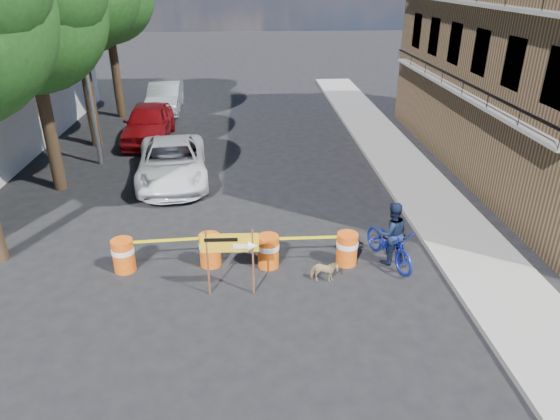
{
  "coord_description": "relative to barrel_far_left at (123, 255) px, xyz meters",
  "views": [
    {
      "loc": [
        0.07,
        -10.19,
        7.1
      ],
      "look_at": [
        0.86,
        1.93,
        1.3
      ],
      "focal_mm": 32.0,
      "sensor_mm": 36.0,
      "label": 1
    }
  ],
  "objects": [
    {
      "name": "pedestrian",
      "position": [
        7.04,
        -0.03,
        0.41
      ],
      "size": [
        0.95,
        0.79,
        1.76
      ],
      "primitive_type": "imported",
      "rotation": [
        0.0,
        0.0,
        3.3
      ],
      "color": "#101932",
      "rests_on": "ground"
    },
    {
      "name": "dog",
      "position": [
        5.15,
        -0.87,
        -0.17
      ],
      "size": [
        0.75,
        0.43,
        0.59
      ],
      "primitive_type": "imported",
      "rotation": [
        0.0,
        0.0,
        1.4
      ],
      "color": "tan",
      "rests_on": "ground"
    },
    {
      "name": "sidewalk_east",
      "position": [
        9.47,
        4.77,
        -0.4
      ],
      "size": [
        2.4,
        40.0,
        0.15
      ],
      "primitive_type": "cube",
      "color": "gray",
      "rests_on": "ground"
    },
    {
      "name": "detour_sign",
      "position": [
        2.99,
        -1.25,
        0.81
      ],
      "size": [
        1.36,
        0.26,
        1.75
      ],
      "rotation": [
        0.0,
        0.0,
        -0.02
      ],
      "color": "#592D19",
      "rests_on": "ground"
    },
    {
      "name": "barrel_far_left",
      "position": [
        0.0,
        0.0,
        0.0
      ],
      "size": [
        0.58,
        0.58,
        0.9
      ],
      "color": "#DB3E0C",
      "rests_on": "ground"
    },
    {
      "name": "sedan_red",
      "position": [
        -1.26,
        11.35,
        0.37
      ],
      "size": [
        2.07,
        4.98,
        1.68
      ],
      "primitive_type": "imported",
      "rotation": [
        0.0,
        0.0,
        0.02
      ],
      "color": "maroon",
      "rests_on": "ground"
    },
    {
      "name": "barrel_mid_left",
      "position": [
        2.23,
        0.13,
        0.0
      ],
      "size": [
        0.58,
        0.58,
        0.9
      ],
      "color": "#DB3E0C",
      "rests_on": "ground"
    },
    {
      "name": "streetlamp",
      "position": [
        -2.66,
        8.27,
        3.9
      ],
      "size": [
        1.25,
        0.18,
        8.0
      ],
      "color": "gray",
      "rests_on": "ground"
    },
    {
      "name": "ground",
      "position": [
        3.27,
        -1.23,
        -0.47
      ],
      "size": [
        120.0,
        120.0,
        0.0
      ],
      "primitive_type": "plane",
      "color": "black",
      "rests_on": "ground"
    },
    {
      "name": "suv_white",
      "position": [
        0.47,
        6.25,
        0.27
      ],
      "size": [
        3.06,
        5.6,
        1.49
      ],
      "primitive_type": "imported",
      "rotation": [
        0.0,
        0.0,
        0.11
      ],
      "color": "white",
      "rests_on": "ground"
    },
    {
      "name": "sedan_silver",
      "position": [
        -1.27,
        16.75,
        0.33
      ],
      "size": [
        1.85,
        4.9,
        1.6
      ],
      "primitive_type": "imported",
      "rotation": [
        0.0,
        0.0,
        0.03
      ],
      "color": "silver",
      "rests_on": "ground"
    },
    {
      "name": "barrel_mid_right",
      "position": [
        3.77,
        -0.03,
        0.0
      ],
      "size": [
        0.58,
        0.58,
        0.9
      ],
      "color": "#DB3E0C",
      "rests_on": "ground"
    },
    {
      "name": "barrel_far_right",
      "position": [
        5.87,
        -0.04,
        0.0
      ],
      "size": [
        0.58,
        0.58,
        0.9
      ],
      "color": "#DB3E0C",
      "rests_on": "ground"
    },
    {
      "name": "tree_mid_a",
      "position": [
        -3.46,
        5.77,
        5.53
      ],
      "size": [
        5.25,
        5.0,
        8.68
      ],
      "color": "#332316",
      "rests_on": "ground"
    },
    {
      "name": "bicycle",
      "position": [
        7.01,
        -0.03,
        0.58
      ],
      "size": [
        1.04,
        1.28,
        2.1
      ],
      "primitive_type": "imported",
      "rotation": [
        0.0,
        0.0,
        0.32
      ],
      "color": "#1421A7",
      "rests_on": "ground"
    }
  ]
}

